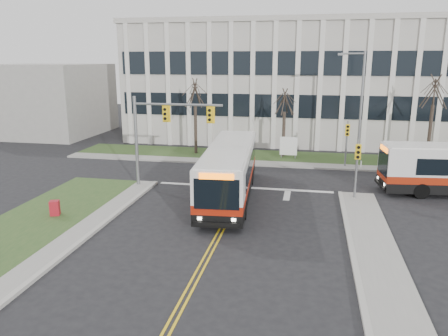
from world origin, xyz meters
TOP-DOWN VIEW (x-y plane):
  - ground at (0.00, 0.00)m, footprint 120.00×120.00m
  - sidewalk_west at (-7.00, -5.00)m, footprint 1.20×26.00m
  - sidewalk_east at (7.50, -5.00)m, footprint 2.00×26.00m
  - sidewalk_cross at (5.00, 15.20)m, footprint 44.00×1.60m
  - building_lawn at (5.00, 18.00)m, footprint 44.00×5.00m
  - office_building at (5.00, 30.00)m, footprint 40.00×16.00m
  - building_annex at (-26.00, 26.00)m, footprint 12.00×12.00m
  - mast_arm_signal at (-5.62, 7.16)m, footprint 6.11×0.38m
  - signal_pole_near at (7.20, 6.90)m, footprint 0.34×0.39m
  - signal_pole_far at (7.20, 15.40)m, footprint 0.34×0.39m
  - streetlight at (8.03, 16.20)m, footprint 2.15×0.25m
  - directory_sign at (2.50, 17.50)m, footprint 1.50×0.12m
  - tree_left at (-6.00, 18.00)m, footprint 1.80×1.80m
  - tree_mid at (2.00, 18.20)m, footprint 1.80×1.80m
  - tree_right at (14.00, 18.00)m, footprint 1.80×1.80m
  - bus_main at (-0.61, 5.93)m, footprint 3.58×12.37m
  - newspaper_box_red at (-9.50, 0.45)m, footprint 0.62×0.59m

SIDE VIEW (x-z plane):
  - ground at x=0.00m, z-range 0.00..0.00m
  - building_lawn at x=5.00m, z-range 0.00..0.12m
  - sidewalk_west at x=-7.00m, z-range 0.00..0.14m
  - sidewalk_east at x=7.50m, z-range 0.00..0.14m
  - sidewalk_cross at x=5.00m, z-range 0.00..0.14m
  - newspaper_box_red at x=-9.50m, z-range 0.00..0.95m
  - directory_sign at x=2.50m, z-range 0.17..2.17m
  - bus_main at x=-0.61m, z-range 0.00..3.25m
  - signal_pole_near at x=7.20m, z-range 0.60..4.40m
  - signal_pole_far at x=7.20m, z-range 0.60..4.40m
  - building_annex at x=-26.00m, z-range 0.00..8.00m
  - mast_arm_signal at x=-5.62m, z-range 1.16..7.36m
  - tree_mid at x=2.00m, z-range 1.47..8.29m
  - streetlight at x=8.03m, z-range 0.59..9.79m
  - tree_left at x=-6.00m, z-range 1.66..9.36m
  - tree_right at x=14.00m, z-range 1.78..10.03m
  - office_building at x=5.00m, z-range 0.00..12.00m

